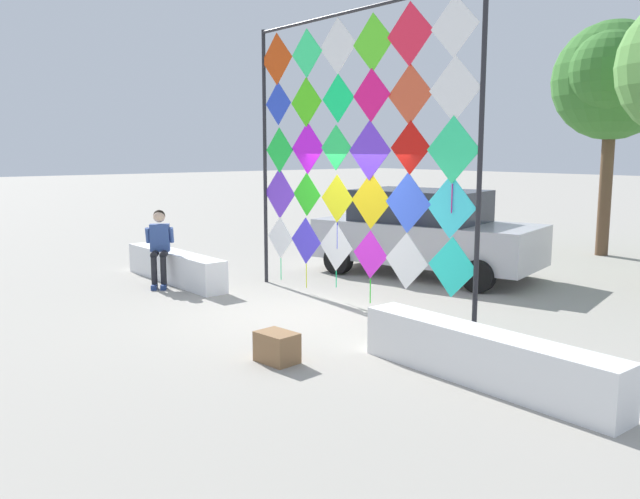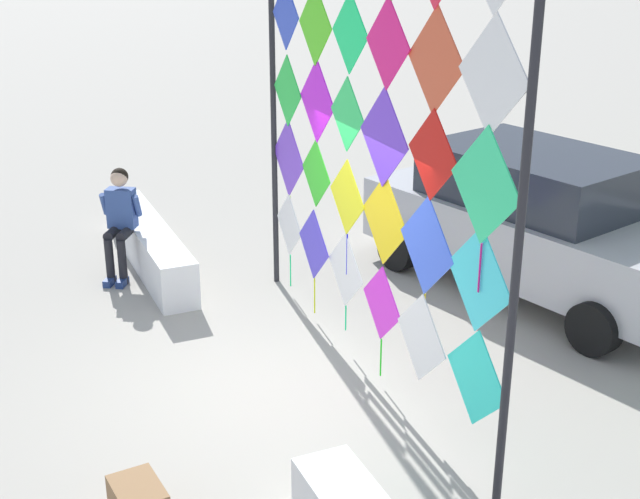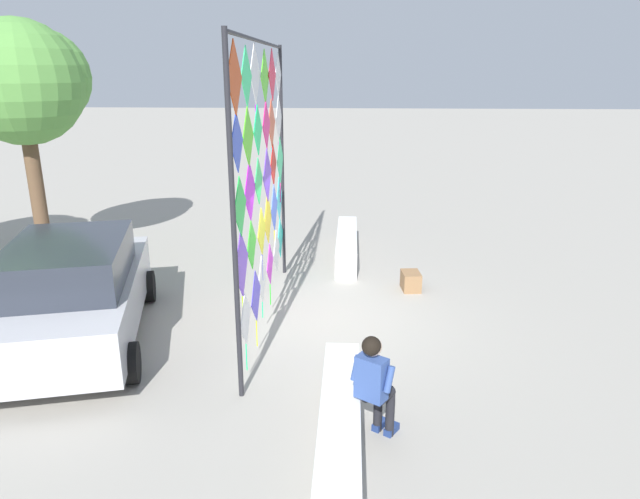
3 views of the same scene
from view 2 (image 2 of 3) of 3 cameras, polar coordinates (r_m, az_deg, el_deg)
name	(u,v)px [view 2 (image 2 of 3)]	position (r m, az deg, el deg)	size (l,w,h in m)	color
ground	(280,384)	(8.96, -2.66, -8.81)	(120.00, 120.00, 0.00)	#9E998E
plaza_ledge_left	(150,246)	(11.93, -11.07, 0.25)	(3.23, 0.47, 0.60)	white
kite_display_rack	(367,113)	(8.31, 3.10, 8.91)	(5.08, 0.08, 4.77)	#232328
seated_vendor	(120,216)	(11.49, -12.98, 2.18)	(0.70, 0.65, 1.45)	black
parked_car	(539,220)	(11.22, 14.11, 1.87)	(4.87, 3.04, 1.75)	#B7B7BC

